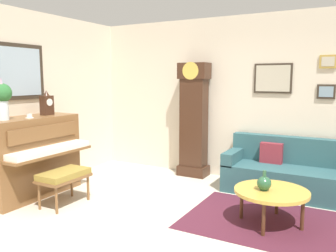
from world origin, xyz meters
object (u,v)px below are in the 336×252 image
object	(u,v)px
piano	(32,156)
green_jug	(264,183)
couch	(289,173)
teacup	(29,116)
piano_bench	(64,176)
flower_vase	(2,97)
mantel_clock	(47,104)
coffee_table	(271,192)
grandfather_clock	(194,123)

from	to	relation	value
piano	green_jug	xyz separation A→B (m)	(3.30, 0.60, -0.08)
couch	teacup	world-z (taller)	teacup
piano_bench	flower_vase	bearing A→B (deg)	-152.90
couch	teacup	distance (m)	3.95
mantel_clock	flower_vase	size ratio (longest dim) A/B	0.66
teacup	coffee_table	bearing A→B (deg)	12.72
piano	couch	distance (m)	3.90
couch	teacup	bearing A→B (deg)	-147.90
piano	piano_bench	xyz separation A→B (m)	(0.71, -0.06, -0.19)
flower_vase	teacup	bearing A→B (deg)	73.51
couch	mantel_clock	distance (m)	3.88
piano	coffee_table	xyz separation A→B (m)	(3.38, 0.65, -0.20)
grandfather_clock	mantel_clock	distance (m)	2.49
piano	piano_bench	size ratio (longest dim) A/B	2.06
grandfather_clock	teacup	size ratio (longest dim) A/B	17.50
grandfather_clock	coffee_table	size ratio (longest dim) A/B	2.31
grandfather_clock	coffee_table	bearing A→B (deg)	-41.13
grandfather_clock	coffee_table	xyz separation A→B (m)	(1.71, -1.50, -0.57)
grandfather_clock	couch	distance (m)	1.83
coffee_table	flower_vase	bearing A→B (deg)	-162.24
piano_bench	piano	bearing A→B (deg)	174.97
couch	mantel_clock	xyz separation A→B (m)	(-3.36, -1.63, 1.05)
couch	piano_bench	bearing A→B (deg)	-142.64
flower_vase	green_jug	world-z (taller)	flower_vase
piano	mantel_clock	bearing A→B (deg)	89.67
green_jug	piano_bench	bearing A→B (deg)	-165.70
piano	coffee_table	world-z (taller)	piano
coffee_table	mantel_clock	size ratio (longest dim) A/B	2.32
piano	green_jug	distance (m)	3.35
piano	teacup	world-z (taller)	teacup
couch	green_jug	distance (m)	1.38
flower_vase	couch	bearing A→B (deg)	35.38
mantel_clock	teacup	size ratio (longest dim) A/B	3.28
mantel_clock	green_jug	xyz separation A→B (m)	(3.30, 0.26, -0.84)
piano_bench	grandfather_clock	xyz separation A→B (m)	(0.95, 2.21, 0.56)
flower_vase	green_jug	distance (m)	3.59
grandfather_clock	green_jug	world-z (taller)	grandfather_clock
piano_bench	mantel_clock	bearing A→B (deg)	150.89
mantel_clock	grandfather_clock	bearing A→B (deg)	47.54
mantel_clock	green_jug	size ratio (longest dim) A/B	1.58
coffee_table	mantel_clock	world-z (taller)	mantel_clock
coffee_table	flower_vase	distance (m)	3.71
mantel_clock	flower_vase	world-z (taller)	flower_vase
piano_bench	green_jug	distance (m)	2.67
piano	teacup	distance (m)	0.62
piano_bench	teacup	xyz separation A→B (m)	(-0.61, -0.02, 0.80)
piano	couch	world-z (taller)	piano
grandfather_clock	flower_vase	xyz separation A→B (m)	(-1.66, -2.58, 0.54)
grandfather_clock	flower_vase	distance (m)	3.11
piano	flower_vase	size ratio (longest dim) A/B	2.48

